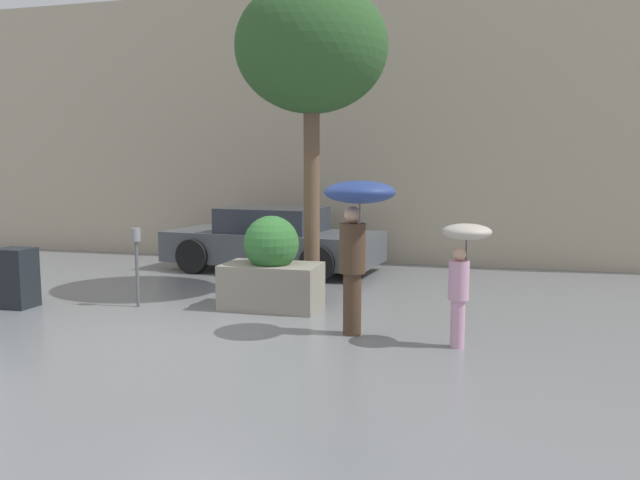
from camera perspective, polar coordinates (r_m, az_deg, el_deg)
name	(u,v)px	position (r m, az deg, el deg)	size (l,w,h in m)	color
ground_plane	(209,333)	(8.19, -10.16, -8.38)	(40.00, 40.00, 0.00)	slate
building_facade	(331,126)	(14.08, 1.04, 10.35)	(18.00, 0.30, 6.00)	#B7A88E
planter_box	(272,269)	(9.34, -4.45, -2.65)	(1.44, 0.85, 1.40)	gray
person_adult	(357,219)	(7.69, 3.41, 1.95)	(0.87, 0.87, 1.95)	#473323
person_child	(463,258)	(7.46, 12.95, -1.62)	(0.58, 0.58, 1.46)	#D199B7
parked_car_near	(273,241)	(12.76, -4.31, -0.07)	(4.47, 2.39, 1.29)	#4C5156
street_tree	(311,50)	(10.30, -0.79, 16.97)	(2.43, 2.43, 5.02)	brown
parking_meter	(136,250)	(9.77, -16.44, -0.90)	(0.14, 0.14, 1.20)	#595B60
newspaper_box	(16,278)	(10.46, -26.01, -3.13)	(0.50, 0.44, 0.90)	#1E2328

